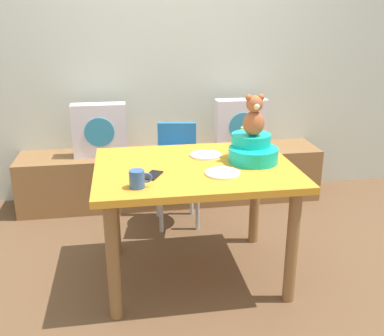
# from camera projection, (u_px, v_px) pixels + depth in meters

# --- Properties ---
(ground_plane) EXTENTS (8.00, 8.00, 0.00)m
(ground_plane) POSITION_uv_depth(u_px,v_px,m) (194.00, 273.00, 2.87)
(ground_plane) COLOR brown
(back_wall) EXTENTS (4.40, 0.10, 2.60)m
(back_wall) POSITION_uv_depth(u_px,v_px,m) (167.00, 49.00, 3.81)
(back_wall) COLOR silver
(back_wall) RESTS_ON ground_plane
(window_bench) EXTENTS (2.60, 0.44, 0.46)m
(window_bench) POSITION_uv_depth(u_px,v_px,m) (172.00, 176.00, 3.91)
(window_bench) COLOR olive
(window_bench) RESTS_ON ground_plane
(pillow_floral_left) EXTENTS (0.44, 0.15, 0.44)m
(pillow_floral_left) POSITION_uv_depth(u_px,v_px,m) (100.00, 130.00, 3.65)
(pillow_floral_left) COLOR silver
(pillow_floral_left) RESTS_ON window_bench
(pillow_floral_right) EXTENTS (0.44, 0.15, 0.44)m
(pillow_floral_right) POSITION_uv_depth(u_px,v_px,m) (241.00, 125.00, 3.83)
(pillow_floral_right) COLOR silver
(pillow_floral_right) RESTS_ON window_bench
(dining_table) EXTENTS (1.18, 0.90, 0.74)m
(dining_table) POSITION_uv_depth(u_px,v_px,m) (195.00, 183.00, 2.66)
(dining_table) COLOR orange
(dining_table) RESTS_ON ground_plane
(highchair) EXTENTS (0.37, 0.49, 0.79)m
(highchair) POSITION_uv_depth(u_px,v_px,m) (177.00, 161.00, 3.41)
(highchair) COLOR #2672B2
(highchair) RESTS_ON ground_plane
(infant_seat_teal) EXTENTS (0.30, 0.33, 0.16)m
(infant_seat_teal) POSITION_uv_depth(u_px,v_px,m) (252.00, 150.00, 2.69)
(infant_seat_teal) COLOR #12C0AA
(infant_seat_teal) RESTS_ON dining_table
(teddy_bear) EXTENTS (0.13, 0.12, 0.25)m
(teddy_bear) POSITION_uv_depth(u_px,v_px,m) (254.00, 116.00, 2.62)
(teddy_bear) COLOR #AD5C35
(teddy_bear) RESTS_ON infant_seat_teal
(ketchup_bottle) EXTENTS (0.07, 0.07, 0.18)m
(ketchup_bottle) POSITION_uv_depth(u_px,v_px,m) (246.00, 137.00, 2.91)
(ketchup_bottle) COLOR gold
(ketchup_bottle) RESTS_ON dining_table
(coffee_mug) EXTENTS (0.12, 0.08, 0.09)m
(coffee_mug) POSITION_uv_depth(u_px,v_px,m) (137.00, 179.00, 2.28)
(coffee_mug) COLOR #335999
(coffee_mug) RESTS_ON dining_table
(dinner_plate_near) EXTENTS (0.20, 0.20, 0.01)m
(dinner_plate_near) POSITION_uv_depth(u_px,v_px,m) (223.00, 173.00, 2.49)
(dinner_plate_near) COLOR white
(dinner_plate_near) RESTS_ON dining_table
(dinner_plate_far) EXTENTS (0.20, 0.20, 0.01)m
(dinner_plate_far) POSITION_uv_depth(u_px,v_px,m) (206.00, 155.00, 2.80)
(dinner_plate_far) COLOR white
(dinner_plate_far) RESTS_ON dining_table
(cell_phone) EXTENTS (0.13, 0.16, 0.01)m
(cell_phone) POSITION_uv_depth(u_px,v_px,m) (153.00, 175.00, 2.46)
(cell_phone) COLOR black
(cell_phone) RESTS_ON dining_table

